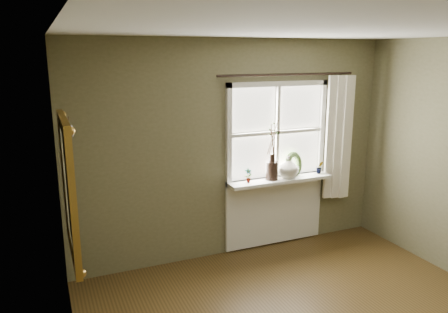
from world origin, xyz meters
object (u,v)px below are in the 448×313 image
wreath (294,166)px  gilt_mirror (68,188)px  dark_jug (272,171)px  cream_vase (288,167)px

wreath → gilt_mirror: (-2.73, -1.03, 0.35)m
wreath → gilt_mirror: gilt_mirror is taller
dark_jug → cream_vase: size_ratio=0.81×
dark_jug → cream_vase: (0.23, 0.00, 0.03)m
dark_jug → wreath: wreath is taller
dark_jug → gilt_mirror: 2.61m
wreath → gilt_mirror: 2.94m
cream_vase → wreath: size_ratio=0.86×
dark_jug → gilt_mirror: bearing=-157.6°
gilt_mirror → cream_vase: bearing=20.6°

